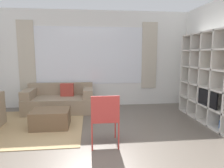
{
  "coord_description": "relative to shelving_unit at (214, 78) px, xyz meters",
  "views": [
    {
      "loc": [
        0.0,
        -2.48,
        1.49
      ],
      "look_at": [
        0.47,
        1.79,
        0.85
      ],
      "focal_mm": 32.0,
      "sensor_mm": 36.0,
      "label": 1
    }
  ],
  "objects": [
    {
      "name": "folding_chair",
      "position": [
        -2.41,
        -0.87,
        -0.46
      ],
      "size": [
        0.44,
        0.46,
        0.86
      ],
      "rotation": [
        0.0,
        0.0,
        3.14
      ],
      "color": "#CC3D38",
      "rests_on": "ground_plane"
    },
    {
      "name": "ground_plane",
      "position": [
        -2.63,
        -1.47,
        -0.98
      ],
      "size": [
        16.0,
        16.0,
        0.0
      ],
      "primitive_type": "plane",
      "color": "#665B51"
    },
    {
      "name": "ottoman",
      "position": [
        -3.45,
        0.1,
        -0.79
      ],
      "size": [
        0.74,
        0.6,
        0.37
      ],
      "color": "brown",
      "rests_on": "ground_plane"
    },
    {
      "name": "couch_main",
      "position": [
        -3.44,
        1.31,
        -0.7
      ],
      "size": [
        1.73,
        0.91,
        0.73
      ],
      "color": "gray",
      "rests_on": "ground_plane"
    },
    {
      "name": "shelving_unit",
      "position": [
        0.0,
        0.0,
        0.0
      ],
      "size": [
        0.44,
        2.19,
        1.98
      ],
      "color": "silver",
      "rests_on": "ground_plane"
    },
    {
      "name": "area_rug",
      "position": [
        -3.99,
        0.22,
        -0.97
      ],
      "size": [
        2.36,
        2.24,
        0.01
      ],
      "primitive_type": "cube",
      "color": "tan",
      "rests_on": "ground_plane"
    },
    {
      "name": "wall_right",
      "position": [
        0.22,
        0.16,
        0.37
      ],
      "size": [
        0.07,
        4.45,
        2.7
      ],
      "primitive_type": "cube",
      "color": "white",
      "rests_on": "ground_plane"
    },
    {
      "name": "wall_back",
      "position": [
        -2.63,
        1.81,
        0.38
      ],
      "size": [
        6.84,
        0.11,
        2.7
      ],
      "color": "white",
      "rests_on": "ground_plane"
    }
  ]
}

